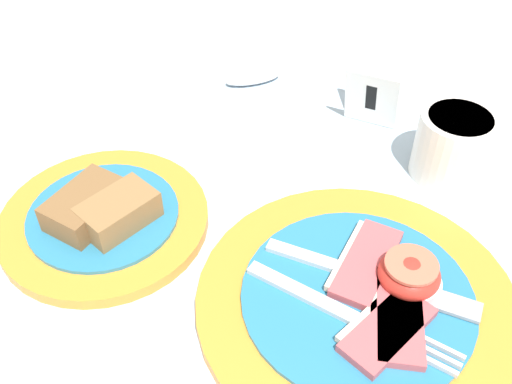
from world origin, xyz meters
name	(u,v)px	position (x,y,z in m)	size (l,w,h in m)	color
ground_plane	(261,293)	(0.00, 0.00, 0.00)	(3.00, 3.00, 0.00)	#A3BCD1
breakfast_plate	(363,299)	(0.08, 0.02, 0.01)	(0.27, 0.27, 0.04)	orange
bread_plate	(104,217)	(-0.17, 0.02, 0.01)	(0.20, 0.20, 0.04)	orange
sugar_cup	(453,144)	(0.12, 0.22, 0.04)	(0.08, 0.08, 0.07)	white
number_card	(374,94)	(0.02, 0.28, 0.04)	(0.06, 0.05, 0.07)	white
teaspoon_by_saucer	(232,82)	(-0.16, 0.29, 0.01)	(0.16, 0.14, 0.01)	silver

